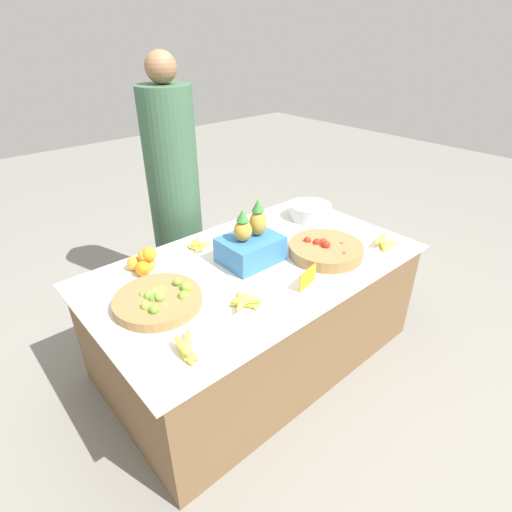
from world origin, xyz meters
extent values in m
plane|color=gray|center=(0.00, 0.00, 0.00)|extent=(12.00, 12.00, 0.00)
cube|color=brown|center=(0.00, 0.00, 0.33)|extent=(1.80, 1.04, 0.66)
cube|color=silver|center=(0.00, 0.00, 0.66)|extent=(1.87, 1.09, 0.01)
cylinder|color=olive|center=(-0.61, 0.02, 0.69)|extent=(0.42, 0.42, 0.05)
sphere|color=#6BA333|center=(-0.63, 0.01, 0.72)|extent=(0.05, 0.05, 0.05)
sphere|color=#6BA333|center=(-0.64, -0.09, 0.70)|extent=(0.04, 0.04, 0.04)
sphere|color=#89BC42|center=(-0.63, 0.04, 0.72)|extent=(0.06, 0.06, 0.06)
sphere|color=#7AB238|center=(-0.57, 0.06, 0.71)|extent=(0.06, 0.06, 0.06)
sphere|color=#7AB238|center=(-0.62, -0.06, 0.70)|extent=(0.04, 0.04, 0.04)
sphere|color=#7AB238|center=(-0.48, 0.04, 0.73)|extent=(0.04, 0.04, 0.04)
sphere|color=#89BC42|center=(-0.69, -0.02, 0.72)|extent=(0.04, 0.04, 0.04)
sphere|color=#89BC42|center=(-0.64, 0.06, 0.72)|extent=(0.04, 0.04, 0.04)
sphere|color=#6BA333|center=(-0.68, -0.08, 0.73)|extent=(0.04, 0.04, 0.04)
sphere|color=#7AB238|center=(-0.47, -0.02, 0.73)|extent=(0.05, 0.05, 0.05)
sphere|color=#89BC42|center=(-0.61, -0.01, 0.74)|extent=(0.05, 0.05, 0.05)
sphere|color=#89BC42|center=(-0.61, 0.04, 0.73)|extent=(0.05, 0.05, 0.05)
sphere|color=#6BA333|center=(-0.65, 0.08, 0.71)|extent=(0.05, 0.05, 0.05)
sphere|color=#7AB238|center=(-0.51, -0.06, 0.72)|extent=(0.06, 0.06, 0.06)
cylinder|color=olive|center=(0.37, -0.19, 0.70)|extent=(0.43, 0.43, 0.07)
sphere|color=red|center=(0.36, -0.19, 0.73)|extent=(0.04, 0.04, 0.04)
sphere|color=red|center=(0.35, -0.14, 0.74)|extent=(0.05, 0.05, 0.05)
sphere|color=red|center=(0.44, -0.32, 0.71)|extent=(0.04, 0.04, 0.04)
sphere|color=red|center=(0.42, -0.23, 0.70)|extent=(0.04, 0.04, 0.04)
sphere|color=red|center=(0.37, -0.32, 0.72)|extent=(0.05, 0.05, 0.05)
sphere|color=red|center=(0.39, -0.15, 0.72)|extent=(0.05, 0.05, 0.05)
sphere|color=red|center=(0.51, -0.22, 0.71)|extent=(0.04, 0.04, 0.04)
sphere|color=red|center=(0.48, -0.23, 0.70)|extent=(0.05, 0.05, 0.05)
sphere|color=red|center=(0.33, -0.09, 0.74)|extent=(0.04, 0.04, 0.04)
sphere|color=red|center=(0.35, -0.21, 0.75)|extent=(0.05, 0.05, 0.05)
sphere|color=red|center=(0.38, -0.16, 0.74)|extent=(0.05, 0.05, 0.05)
sphere|color=red|center=(0.32, -0.15, 0.71)|extent=(0.05, 0.05, 0.05)
sphere|color=red|center=(0.46, -0.24, 0.71)|extent=(0.05, 0.05, 0.05)
sphere|color=red|center=(0.36, -0.23, 0.71)|extent=(0.05, 0.05, 0.05)
sphere|color=red|center=(0.46, -0.14, 0.70)|extent=(0.05, 0.05, 0.05)
sphere|color=red|center=(0.43, -0.18, 0.72)|extent=(0.04, 0.04, 0.04)
sphere|color=red|center=(0.37, -0.25, 0.70)|extent=(0.05, 0.05, 0.05)
sphere|color=orange|center=(-0.48, 0.34, 0.70)|extent=(0.07, 0.07, 0.07)
sphere|color=orange|center=(-0.51, 0.36, 0.70)|extent=(0.07, 0.07, 0.07)
sphere|color=orange|center=(-0.53, 0.39, 0.70)|extent=(0.07, 0.07, 0.07)
sphere|color=orange|center=(-0.53, 0.31, 0.71)|extent=(0.08, 0.08, 0.08)
sphere|color=orange|center=(-0.54, 0.40, 0.71)|extent=(0.08, 0.08, 0.08)
sphere|color=orange|center=(-0.50, 0.35, 0.76)|extent=(0.07, 0.07, 0.07)
sphere|color=orange|center=(-0.48, 0.33, 0.77)|extent=(0.08, 0.08, 0.08)
cylinder|color=#B7B7BF|center=(0.70, 0.22, 0.72)|extent=(0.29, 0.29, 0.10)
cube|color=orange|center=(0.05, -0.34, 0.72)|extent=(0.15, 0.04, 0.10)
cube|color=#3370B7|center=(0.00, 0.05, 0.74)|extent=(0.33, 0.26, 0.15)
ellipsoid|color=#B28E38|center=(-0.05, 0.05, 0.87)|extent=(0.10, 0.10, 0.12)
cone|color=#387A33|center=(-0.05, 0.05, 0.97)|extent=(0.07, 0.07, 0.06)
ellipsoid|color=#B28E38|center=(0.06, 0.05, 0.89)|extent=(0.10, 0.10, 0.14)
cone|color=#387A33|center=(0.06, 0.05, 0.99)|extent=(0.07, 0.07, 0.07)
ellipsoid|color=#EFDB4C|center=(0.19, 0.28, 0.68)|extent=(0.07, 0.12, 0.03)
ellipsoid|color=#EFDB4C|center=(0.24, 0.27, 0.68)|extent=(0.12, 0.08, 0.03)
ellipsoid|color=#EFDB4C|center=(0.18, 0.27, 0.68)|extent=(0.16, 0.07, 0.03)
ellipsoid|color=#EFDB4C|center=(0.18, 0.25, 0.68)|extent=(0.10, 0.12, 0.03)
ellipsoid|color=#EFDB4C|center=(0.17, 0.26, 0.68)|extent=(0.15, 0.08, 0.03)
ellipsoid|color=#EFDB4C|center=(0.23, 0.25, 0.70)|extent=(0.06, 0.11, 0.03)
ellipsoid|color=#EFDB4C|center=(0.17, 0.28, 0.70)|extent=(0.15, 0.06, 0.03)
ellipsoid|color=#EFDB4C|center=(-0.30, -0.25, 0.68)|extent=(0.07, 0.13, 0.03)
ellipsoid|color=#EFDB4C|center=(-0.30, -0.22, 0.68)|extent=(0.12, 0.14, 0.03)
ellipsoid|color=#EFDB4C|center=(-0.27, -0.27, 0.68)|extent=(0.06, 0.15, 0.03)
ellipsoid|color=#EFDB4C|center=(-0.30, -0.27, 0.68)|extent=(0.14, 0.13, 0.03)
ellipsoid|color=#EFDB4C|center=(-0.32, -0.27, 0.71)|extent=(0.15, 0.11, 0.03)
ellipsoid|color=#EFDB4C|center=(-0.30, -0.28, 0.71)|extent=(0.14, 0.11, 0.04)
ellipsoid|color=#EFDB4C|center=(-0.70, -0.37, 0.68)|extent=(0.05, 0.14, 0.03)
ellipsoid|color=#EFDB4C|center=(-0.69, -0.34, 0.68)|extent=(0.08, 0.13, 0.03)
ellipsoid|color=#EFDB4C|center=(-0.69, -0.36, 0.68)|extent=(0.03, 0.14, 0.03)
ellipsoid|color=#EFDB4C|center=(-0.66, -0.33, 0.71)|extent=(0.11, 0.14, 0.03)
ellipsoid|color=#EFDB4C|center=(-0.70, -0.35, 0.71)|extent=(0.05, 0.14, 0.04)
ellipsoid|color=#EFDB4C|center=(-0.15, 0.35, 0.68)|extent=(0.10, 0.09, 0.03)
ellipsoid|color=#EFDB4C|center=(-0.14, 0.37, 0.68)|extent=(0.10, 0.13, 0.03)
ellipsoid|color=#EFDB4C|center=(-0.12, 0.38, 0.68)|extent=(0.14, 0.09, 0.03)
ellipsoid|color=#EFDB4C|center=(-0.17, 0.36, 0.68)|extent=(0.07, 0.13, 0.03)
ellipsoid|color=#EFDB4C|center=(-0.14, 0.39, 0.71)|extent=(0.12, 0.10, 0.03)
ellipsoid|color=#EFDB4C|center=(-0.15, 0.35, 0.71)|extent=(0.05, 0.13, 0.03)
ellipsoid|color=#EFDB4C|center=(0.73, -0.38, 0.69)|extent=(0.12, 0.05, 0.03)
ellipsoid|color=#EFDB4C|center=(0.74, -0.39, 0.68)|extent=(0.15, 0.06, 0.03)
ellipsoid|color=#EFDB4C|center=(0.71, -0.38, 0.68)|extent=(0.13, 0.10, 0.03)
ellipsoid|color=#EFDB4C|center=(0.75, -0.38, 0.68)|extent=(0.12, 0.10, 0.03)
ellipsoid|color=#EFDB4C|center=(0.72, -0.34, 0.71)|extent=(0.16, 0.06, 0.03)
ellipsoid|color=#EFDB4C|center=(0.74, -0.34, 0.71)|extent=(0.15, 0.10, 0.03)
cylinder|color=#385B42|center=(0.02, 0.88, 0.77)|extent=(0.35, 0.35, 1.53)
sphere|color=#896042|center=(0.02, 0.88, 1.63)|extent=(0.19, 0.19, 0.19)
camera|label=1|loc=(-1.28, -1.46, 1.83)|focal=28.00mm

